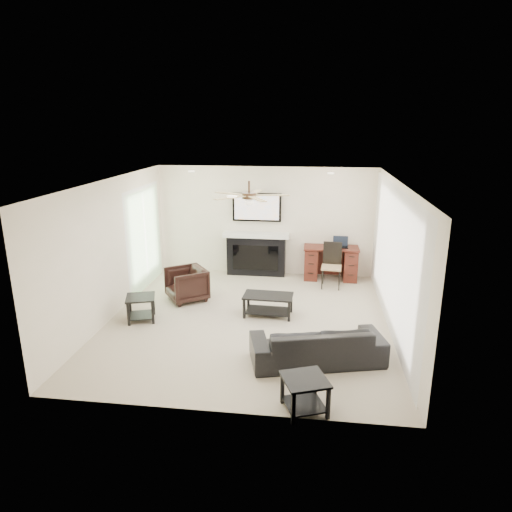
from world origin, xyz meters
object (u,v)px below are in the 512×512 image
Objects in this scene: coffee_table at (268,305)px; desk at (331,263)px; armchair at (187,284)px; sofa at (317,344)px; fireplace_unit at (256,235)px.

desk reaches higher than coffee_table.
desk reaches higher than armchair.
sofa is 4.22m from fireplace_unit.
armchair is at bearing 164.33° from coffee_table.
fireplace_unit reaches higher than sofa.
fireplace_unit reaches higher than armchair.
fireplace_unit is 1.57× the size of desk.
armchair is at bearing -53.90° from sofa.
fireplace_unit is (1.18, 1.77, 0.62)m from armchair.
desk is (2.89, 1.67, 0.05)m from armchair.
armchair is 2.21m from fireplace_unit.
armchair is (-2.60, 2.15, 0.05)m from sofa.
coffee_table is 0.47× the size of fireplace_unit.
sofa is at bearing -70.03° from fireplace_unit.
desk is (1.72, -0.09, -0.57)m from fireplace_unit.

